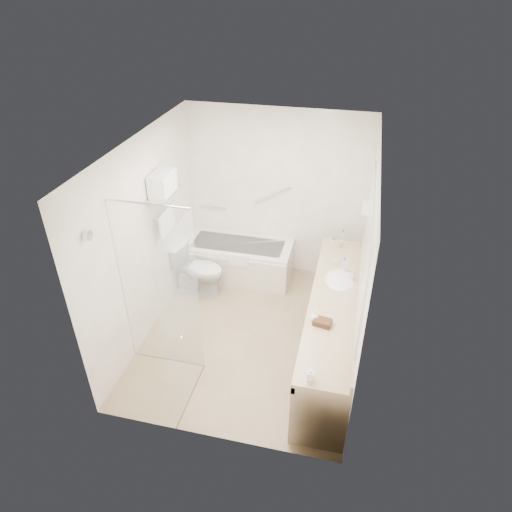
% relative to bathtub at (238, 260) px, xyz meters
% --- Properties ---
extents(floor, '(3.20, 3.20, 0.00)m').
position_rel_bathtub_xyz_m(floor, '(0.50, -1.24, -0.28)').
color(floor, '#9A825F').
rests_on(floor, ground).
extents(ceiling, '(2.60, 3.20, 0.10)m').
position_rel_bathtub_xyz_m(ceiling, '(0.50, -1.24, 2.22)').
color(ceiling, white).
rests_on(ceiling, wall_back).
extents(wall_back, '(2.60, 0.10, 2.50)m').
position_rel_bathtub_xyz_m(wall_back, '(0.50, 0.36, 0.97)').
color(wall_back, white).
rests_on(wall_back, ground).
extents(wall_front, '(2.60, 0.10, 2.50)m').
position_rel_bathtub_xyz_m(wall_front, '(0.50, -2.84, 0.97)').
color(wall_front, white).
rests_on(wall_front, ground).
extents(wall_left, '(0.10, 3.20, 2.50)m').
position_rel_bathtub_xyz_m(wall_left, '(-0.80, -1.24, 0.97)').
color(wall_left, white).
rests_on(wall_left, ground).
extents(wall_right, '(0.10, 3.20, 2.50)m').
position_rel_bathtub_xyz_m(wall_right, '(1.80, -1.24, 0.97)').
color(wall_right, white).
rests_on(wall_right, ground).
extents(bathtub, '(1.60, 0.73, 0.59)m').
position_rel_bathtub_xyz_m(bathtub, '(0.00, 0.00, 0.00)').
color(bathtub, silver).
rests_on(bathtub, floor).
extents(grab_bar_short, '(0.40, 0.03, 0.03)m').
position_rel_bathtub_xyz_m(grab_bar_short, '(-0.45, 0.32, 0.67)').
color(grab_bar_short, silver).
rests_on(grab_bar_short, wall_back).
extents(grab_bar_long, '(0.53, 0.03, 0.33)m').
position_rel_bathtub_xyz_m(grab_bar_long, '(0.45, 0.32, 0.97)').
color(grab_bar_long, silver).
rests_on(grab_bar_long, wall_back).
extents(shower_enclosure, '(0.96, 0.91, 2.11)m').
position_rel_bathtub_xyz_m(shower_enclosure, '(-0.13, -2.16, 0.79)').
color(shower_enclosure, silver).
rests_on(shower_enclosure, floor).
extents(towel_shelf, '(0.24, 0.55, 0.81)m').
position_rel_bathtub_xyz_m(towel_shelf, '(-0.67, -0.89, 1.48)').
color(towel_shelf, silver).
rests_on(towel_shelf, wall_left).
extents(vanity_counter, '(0.55, 2.70, 0.95)m').
position_rel_bathtub_xyz_m(vanity_counter, '(1.52, -1.39, 0.36)').
color(vanity_counter, tan).
rests_on(vanity_counter, floor).
extents(sink, '(0.40, 0.52, 0.14)m').
position_rel_bathtub_xyz_m(sink, '(1.55, -0.99, 0.54)').
color(sink, silver).
rests_on(sink, vanity_counter).
extents(faucet, '(0.03, 0.03, 0.14)m').
position_rel_bathtub_xyz_m(faucet, '(1.70, -0.99, 0.65)').
color(faucet, silver).
rests_on(faucet, vanity_counter).
extents(mirror, '(0.02, 2.00, 1.20)m').
position_rel_bathtub_xyz_m(mirror, '(1.79, -1.39, 1.27)').
color(mirror, '#B7BBC4').
rests_on(mirror, wall_right).
extents(hairdryer_unit, '(0.08, 0.10, 0.18)m').
position_rel_bathtub_xyz_m(hairdryer_unit, '(1.75, -0.19, 1.17)').
color(hairdryer_unit, white).
rests_on(hairdryer_unit, wall_right).
extents(toilet, '(0.83, 0.53, 0.77)m').
position_rel_bathtub_xyz_m(toilet, '(-0.45, -0.54, 0.11)').
color(toilet, silver).
rests_on(toilet, floor).
extents(amenity_basket, '(0.21, 0.16, 0.06)m').
position_rel_bathtub_xyz_m(amenity_basket, '(1.43, -1.85, 0.61)').
color(amenity_basket, '#472A19').
rests_on(amenity_basket, vanity_counter).
extents(soap_bottle_a, '(0.07, 0.14, 0.06)m').
position_rel_bathtub_xyz_m(soap_bottle_a, '(1.41, -2.64, 0.61)').
color(soap_bottle_a, white).
rests_on(soap_bottle_a, vanity_counter).
extents(soap_bottle_b, '(0.11, 0.13, 0.09)m').
position_rel_bathtub_xyz_m(soap_bottle_b, '(1.34, -1.80, 0.62)').
color(soap_bottle_b, white).
rests_on(soap_bottle_b, vanity_counter).
extents(water_bottle_left, '(0.06, 0.06, 0.19)m').
position_rel_bathtub_xyz_m(water_bottle_left, '(1.41, -0.34, 0.66)').
color(water_bottle_left, silver).
rests_on(water_bottle_left, vanity_counter).
extents(water_bottle_mid, '(0.07, 0.07, 0.21)m').
position_rel_bathtub_xyz_m(water_bottle_mid, '(1.51, -0.14, 0.67)').
color(water_bottle_mid, silver).
rests_on(water_bottle_mid, vanity_counter).
extents(water_bottle_right, '(0.06, 0.06, 0.20)m').
position_rel_bathtub_xyz_m(water_bottle_right, '(1.58, -0.82, 0.67)').
color(water_bottle_right, silver).
rests_on(water_bottle_right, vanity_counter).
extents(drinking_glass_near, '(0.08, 0.08, 0.09)m').
position_rel_bathtub_xyz_m(drinking_glass_near, '(1.49, -0.22, 0.62)').
color(drinking_glass_near, silver).
rests_on(drinking_glass_near, vanity_counter).
extents(drinking_glass_far, '(0.08, 0.08, 0.09)m').
position_rel_bathtub_xyz_m(drinking_glass_far, '(1.46, -0.68, 0.62)').
color(drinking_glass_far, silver).
rests_on(drinking_glass_far, vanity_counter).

